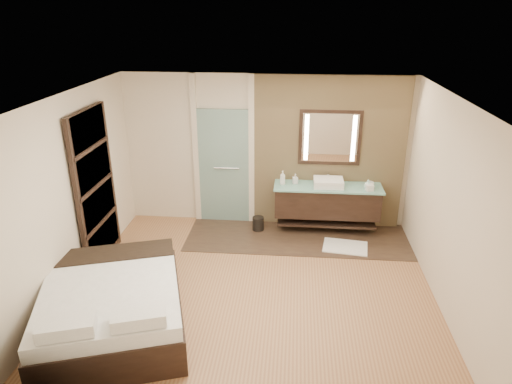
# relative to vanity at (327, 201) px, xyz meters

# --- Properties ---
(floor) EXTENTS (5.00, 5.00, 0.00)m
(floor) POSITION_rel_vanity_xyz_m (-1.10, -1.92, -0.58)
(floor) COLOR #905B3C
(floor) RESTS_ON ground
(tile_strip) EXTENTS (3.80, 1.30, 0.01)m
(tile_strip) POSITION_rel_vanity_xyz_m (-0.50, -0.32, -0.57)
(tile_strip) COLOR #34231C
(tile_strip) RESTS_ON floor
(stone_wall) EXTENTS (2.60, 0.08, 2.70)m
(stone_wall) POSITION_rel_vanity_xyz_m (0.00, 0.29, 0.77)
(stone_wall) COLOR tan
(stone_wall) RESTS_ON floor
(vanity) EXTENTS (1.85, 0.55, 0.88)m
(vanity) POSITION_rel_vanity_xyz_m (0.00, 0.00, 0.00)
(vanity) COLOR black
(vanity) RESTS_ON stone_wall
(mirror_unit) EXTENTS (1.06, 0.04, 0.96)m
(mirror_unit) POSITION_rel_vanity_xyz_m (0.00, 0.24, 1.07)
(mirror_unit) COLOR black
(mirror_unit) RESTS_ON stone_wall
(frosted_door) EXTENTS (1.10, 0.12, 2.70)m
(frosted_door) POSITION_rel_vanity_xyz_m (-1.85, 0.28, 0.56)
(frosted_door) COLOR silver
(frosted_door) RESTS_ON floor
(shoji_partition) EXTENTS (0.06, 1.20, 2.40)m
(shoji_partition) POSITION_rel_vanity_xyz_m (-3.53, -1.32, 0.63)
(shoji_partition) COLOR black
(shoji_partition) RESTS_ON floor
(bed) EXTENTS (2.18, 2.44, 0.78)m
(bed) POSITION_rel_vanity_xyz_m (-2.75, -2.93, -0.25)
(bed) COLOR black
(bed) RESTS_ON floor
(bath_mat) EXTENTS (0.78, 0.59, 0.02)m
(bath_mat) POSITION_rel_vanity_xyz_m (0.30, -0.60, -0.56)
(bath_mat) COLOR white
(bath_mat) RESTS_ON floor
(waste_bin) EXTENTS (0.23, 0.23, 0.25)m
(waste_bin) POSITION_rel_vanity_xyz_m (-1.20, -0.09, -0.45)
(waste_bin) COLOR black
(waste_bin) RESTS_ON floor
(tissue_box) EXTENTS (0.14, 0.14, 0.10)m
(tissue_box) POSITION_rel_vanity_xyz_m (0.68, -0.15, 0.33)
(tissue_box) COLOR silver
(tissue_box) RESTS_ON vanity
(soap_bottle_a) EXTENTS (0.12, 0.12, 0.25)m
(soap_bottle_a) POSITION_rel_vanity_xyz_m (-0.78, -0.01, 0.41)
(soap_bottle_a) COLOR silver
(soap_bottle_a) RESTS_ON vanity
(soap_bottle_b) EXTENTS (0.10, 0.10, 0.18)m
(soap_bottle_b) POSITION_rel_vanity_xyz_m (-0.57, 0.05, 0.37)
(soap_bottle_b) COLOR #B2B2B2
(soap_bottle_b) RESTS_ON vanity
(soap_bottle_c) EXTENTS (0.17, 0.17, 0.16)m
(soap_bottle_c) POSITION_rel_vanity_xyz_m (0.66, -0.09, 0.37)
(soap_bottle_c) COLOR silver
(soap_bottle_c) RESTS_ON vanity
(cup) EXTENTS (0.13, 0.13, 0.10)m
(cup) POSITION_rel_vanity_xyz_m (0.70, -0.03, 0.34)
(cup) COLOR white
(cup) RESTS_ON vanity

